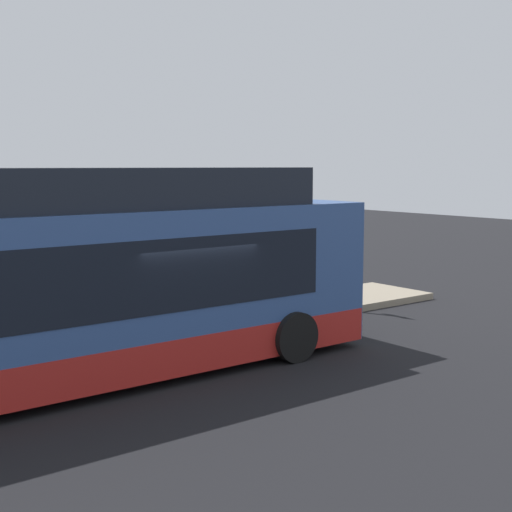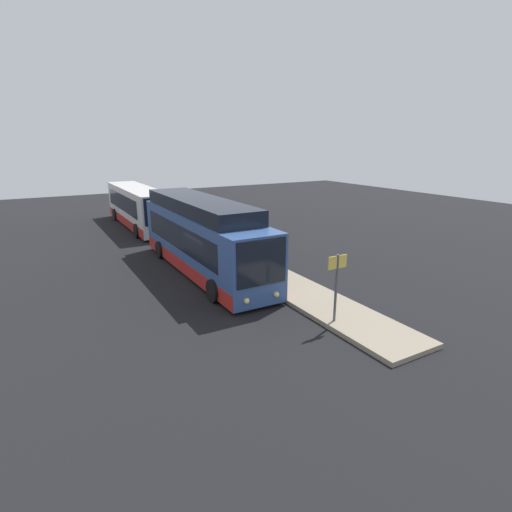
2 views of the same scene
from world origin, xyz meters
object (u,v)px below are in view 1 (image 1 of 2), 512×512
at_px(bus_lead, 68,288).
at_px(passenger_waiting, 121,295).
at_px(passenger_with_bags, 187,293).
at_px(suitcase, 51,318).
at_px(sign_post, 346,242).
at_px(passenger_boarding, 68,297).

height_order(bus_lead, passenger_waiting, bus_lead).
xyz_separation_m(bus_lead, passenger_waiting, (2.01, 1.89, -0.64)).
xyz_separation_m(passenger_with_bags, suitcase, (-2.71, 1.50, -0.49)).
relative_size(bus_lead, passenger_with_bags, 7.85).
xyz_separation_m(bus_lead, passenger_with_bags, (3.72, 1.91, -0.78)).
bearing_deg(sign_post, suitcase, 168.08).
height_order(suitcase, sign_post, sign_post).
bearing_deg(suitcase, bus_lead, -106.40).
bearing_deg(passenger_waiting, suitcase, 95.80).
distance_m(passenger_waiting, sign_post, 6.78).
bearing_deg(bus_lead, passenger_waiting, 43.28).
xyz_separation_m(bus_lead, sign_post, (8.75, 1.78, 0.11)).
distance_m(passenger_waiting, suitcase, 1.93).
relative_size(bus_lead, passenger_boarding, 7.50).
bearing_deg(sign_post, passenger_waiting, 179.08).
xyz_separation_m(bus_lead, passenger_boarding, (1.17, 2.84, -0.71)).
bearing_deg(passenger_boarding, passenger_with_bags, 70.56).
relative_size(passenger_boarding, passenger_waiting, 0.95).
bearing_deg(passenger_with_bags, suitcase, 144.51).
xyz_separation_m(suitcase, sign_post, (7.74, -1.63, 1.38)).
distance_m(suitcase, sign_post, 8.03).
bearing_deg(passenger_waiting, bus_lead, -164.24).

